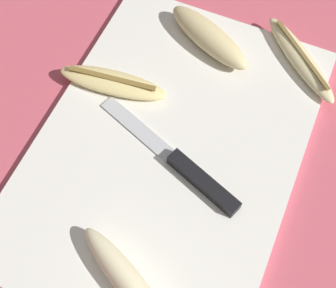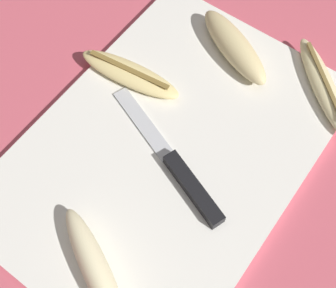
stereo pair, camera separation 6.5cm
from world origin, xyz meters
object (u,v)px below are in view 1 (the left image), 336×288
banana_mellow_near (209,37)px  banana_pale_long (128,282)px  banana_golden_short (113,83)px  banana_soft_right (300,59)px  knife (191,172)px

banana_mellow_near → banana_pale_long: size_ratio=0.98×
banana_golden_short → banana_soft_right: 0.29m
banana_golden_short → banana_mellow_near: banana_mellow_near is taller
banana_mellow_near → banana_pale_long: 0.38m
banana_mellow_near → banana_soft_right: 0.14m
banana_mellow_near → banana_pale_long: bearing=-173.2°
knife → banana_pale_long: bearing=-164.6°
banana_mellow_near → banana_soft_right: (0.02, -0.14, -0.01)m
banana_pale_long → banana_soft_right: bearing=-13.3°
banana_soft_right → knife: bearing=161.2°
knife → banana_pale_long: 0.17m
banana_soft_right → banana_pale_long: bearing=166.7°
knife → banana_golden_short: 0.18m
banana_mellow_near → banana_golden_short: bearing=142.0°
banana_pale_long → banana_golden_short: bearing=30.3°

